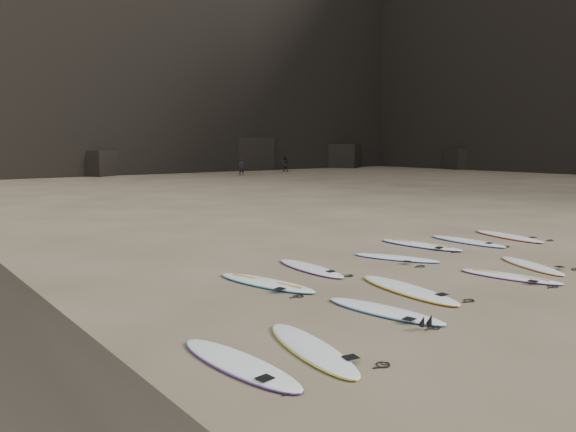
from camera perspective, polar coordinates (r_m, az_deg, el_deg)
name	(u,v)px	position (r m, az deg, el deg)	size (l,w,h in m)	color
ground	(451,287)	(12.35, 16.24, -6.98)	(240.00, 240.00, 0.00)	#897559
surfboard_0	(312,348)	(8.40, 2.41, -13.25)	(0.59, 2.45, 0.09)	white
surfboard_1	(384,310)	(10.30, 9.75, -9.43)	(0.58, 2.40, 0.09)	white
surfboard_2	(408,289)	(11.80, 12.09, -7.28)	(0.66, 2.74, 0.10)	white
surfboard_3	(510,276)	(13.61, 21.63, -5.71)	(0.54, 2.27, 0.08)	white
surfboard_4	(531,265)	(15.00, 23.50, -4.62)	(0.53, 2.22, 0.08)	white
surfboard_5	(266,282)	(12.10, -2.24, -6.75)	(0.63, 2.61, 0.09)	white
surfboard_6	(310,268)	(13.48, 2.27, -5.29)	(0.58, 2.43, 0.09)	white
surfboard_7	(396,258)	(14.95, 10.95, -4.16)	(0.55, 2.29, 0.08)	white
surfboard_8	(420,245)	(16.93, 13.31, -2.85)	(0.64, 2.67, 0.10)	white
surfboard_9	(467,241)	(17.95, 17.77, -2.43)	(0.62, 2.60, 0.09)	white
surfboard_10	(508,236)	(19.33, 21.47, -1.90)	(0.65, 2.71, 0.10)	white
surfboard_11	(239,363)	(7.90, -5.01, -14.64)	(0.59, 2.47, 0.09)	white
person_a	(242,167)	(52.64, -4.74, 5.02)	(0.60, 0.39, 1.63)	black
person_b	(285,164)	(58.98, -0.33, 5.31)	(0.80, 0.63, 1.65)	black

